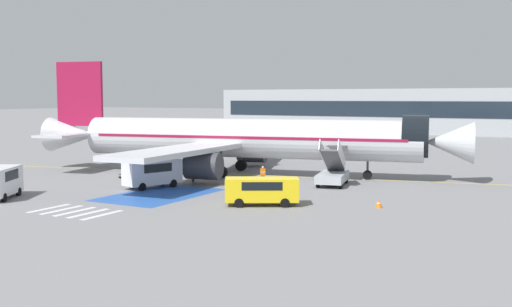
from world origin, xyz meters
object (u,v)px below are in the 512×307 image
ground_crew_1 (263,174)px  fuel_tanker (272,139)px  boarding_stairs_forward (333,174)px  traffic_cone_0 (379,203)px  terminal_building (446,111)px  airliner (241,138)px  service_van_2 (262,189)px  service_van_0 (152,172)px  ground_crew_0 (193,171)px  baggage_cart (134,175)px

ground_crew_1 → fuel_tanker: bearing=-103.0°
boarding_stairs_forward → traffic_cone_0: boarding_stairs_forward is taller
ground_crew_1 → terminal_building: (-1.52, 82.14, 3.72)m
airliner → service_van_2: size_ratio=8.06×
airliner → service_van_0: (-2.11, -10.81, -2.16)m
ground_crew_0 → ground_crew_1: (6.00, 1.80, -0.14)m
airliner → traffic_cone_0: (17.09, -10.53, -3.22)m
service_van_0 → fuel_tanker: bearing=-60.3°
traffic_cone_0 → ground_crew_1: bearing=154.6°
boarding_stairs_forward → fuel_tanker: 31.20m
boarding_stairs_forward → fuel_tanker: (-18.82, 24.87, 0.88)m
ground_crew_0 → fuel_tanker: bearing=-175.5°
service_van_2 → traffic_cone_0: bearing=-96.8°
boarding_stairs_forward → ground_crew_0: bearing=-171.3°
service_van_0 → baggage_cart: size_ratio=1.73×
boarding_stairs_forward → baggage_cart: size_ratio=1.86×
baggage_cart → ground_crew_0: bearing=-110.5°
airliner → baggage_cart: 10.66m
traffic_cone_0 → terminal_building: terminal_building is taller
service_van_2 → ground_crew_0: bearing=26.9°
service_van_0 → service_van_2: bearing=-174.5°
airliner → ground_crew_0: size_ratio=23.43×
service_van_0 → ground_crew_0: 4.36m
service_van_2 → ground_crew_0: (-10.69, 7.03, -0.11)m
boarding_stairs_forward → traffic_cone_0: 10.64m
ground_crew_0 → ground_crew_1: bearing=96.9°
fuel_tanker → traffic_cone_0: size_ratio=17.05×
ground_crew_1 → airliner: bearing=-82.7°
ground_crew_1 → baggage_cart: bearing=-30.1°
service_van_2 → ground_crew_0: size_ratio=2.91×
traffic_cone_0 → airliner: bearing=148.4°
airliner → ground_crew_1: bearing=34.1°
airliner → ground_crew_1: airliner is taller
boarding_stairs_forward → baggage_cart: (-17.97, -4.54, -0.74)m
baggage_cart → traffic_cone_0: size_ratio=5.18×
airliner → ground_crew_0: bearing=-20.4°
boarding_stairs_forward → ground_crew_0: boarding_stairs_forward is taller
fuel_tanker → airliner: bearing=-63.0°
ground_crew_0 → ground_crew_1: ground_crew_0 is taller
service_van_2 → service_van_0: bearing=46.8°
ground_crew_1 → traffic_cone_0: 13.35m
boarding_stairs_forward → service_van_0: size_ratio=1.08×
baggage_cart → terminal_building: terminal_building is taller
terminal_building → service_van_2: bearing=-86.1°
baggage_cart → terminal_building: size_ratio=0.03×
service_van_2 → traffic_cone_0: (7.36, 3.11, -0.87)m
airliner → traffic_cone_0: 20.33m
baggage_cart → terminal_building: 84.97m
boarding_stairs_forward → fuel_tanker: size_ratio=0.56×
airliner → baggage_cart: airliner is taller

